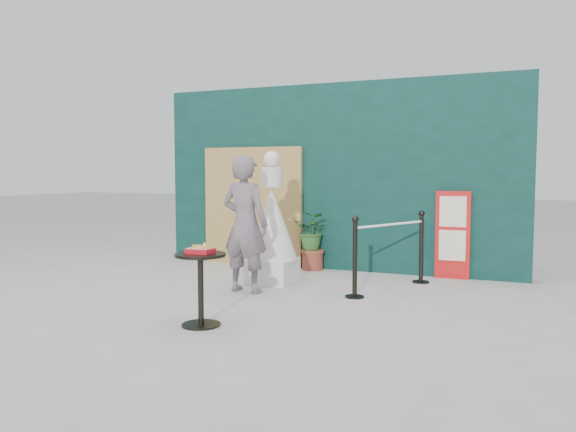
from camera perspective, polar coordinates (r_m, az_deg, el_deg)
The scene contains 10 objects.
ground at distance 6.48m, azimuth -4.22°, elevation -9.62°, with size 60.00×60.00×0.00m, color #ADAAA5.
back_wall at distance 9.20m, azimuth 4.78°, elevation 3.97°, with size 6.00×0.30×3.00m, color black.
bamboo_fence at distance 9.56m, azimuth -3.64°, elevation 0.99°, with size 1.80×0.08×2.00m, color tan.
woman at distance 7.36m, azimuth -4.39°, elevation -0.82°, with size 0.66×0.43×1.80m, color slate.
menu_board at distance 8.64m, azimuth 16.38°, elevation -1.87°, with size 0.50×0.07×1.30m.
statue at distance 7.98m, azimuth -1.65°, elevation -1.37°, with size 0.73×0.73×1.88m.
cafe_table at distance 5.83m, azimuth -8.87°, elevation -6.22°, with size 0.52×0.52×0.75m.
food_basket at distance 5.78m, azimuth -8.87°, elevation -3.40°, with size 0.26×0.19×0.11m.
planter at distance 9.07m, azimuth 2.51°, elevation -2.06°, with size 0.55×0.48×0.94m.
stanchion_barrier at distance 7.65m, azimuth 10.34°, elevation -3.73°, with size 0.84×1.54×1.03m.
Camera 1 is at (2.89, -5.58, 1.57)m, focal length 35.00 mm.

